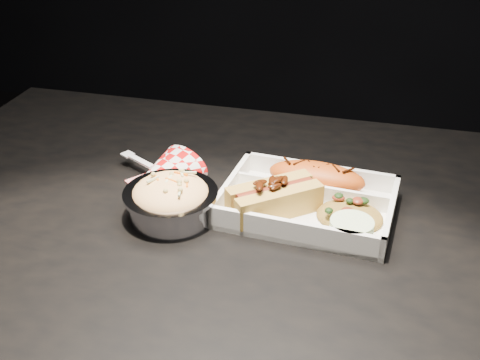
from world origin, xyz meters
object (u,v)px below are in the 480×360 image
Objects in this scene: food_tray at (308,205)px; fried_pastry at (317,177)px; foil_coleslaw_cup at (171,199)px; hotdog at (274,196)px; napkin_fork at (162,174)px; dining_table at (248,269)px.

fried_pastry is (0.00, 0.06, 0.02)m from food_tray.
fried_pastry is at bearing 31.52° from foil_coleslaw_cup.
foil_coleslaw_cup is (-0.15, -0.04, -0.00)m from hotdog.
hotdog is at bearing 15.42° from napkin_fork.
fried_pastry is 1.10× the size of foil_coleslaw_cup.
dining_table is 6.99× the size of napkin_fork.
food_tray is (0.08, 0.05, 0.10)m from dining_table.
hotdog is 0.82× the size of napkin_fork.
food_tray is at bearing -94.58° from fried_pastry.
napkin_fork is at bearing 156.56° from dining_table.
food_tray is 1.73× the size of fried_pastry.
fried_pastry is 0.89× the size of napkin_fork.
napkin_fork is at bearing -173.05° from fried_pastry.
napkin_fork reaches higher than hotdog.
fried_pastry is at bearing 36.29° from napkin_fork.
hotdog is 1.02× the size of foil_coleslaw_cup.
foil_coleslaw_cup reaches higher than napkin_fork.
dining_table is 0.17m from foil_coleslaw_cup.
dining_table is at bearing 10.33° from foil_coleslaw_cup.
food_tray is 1.87× the size of hotdog.
foil_coleslaw_cup is (-0.20, -0.12, 0.00)m from fried_pastry.
dining_table is 7.86× the size of fried_pastry.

